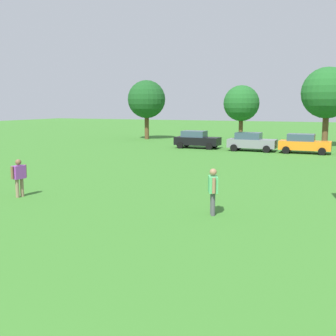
{
  "coord_description": "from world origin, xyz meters",
  "views": [
    {
      "loc": [
        5.86,
        -1.19,
        4.13
      ],
      "look_at": [
        1.11,
        9.91,
        2.32
      ],
      "focal_mm": 44.78,
      "sensor_mm": 36.0,
      "label": 1
    }
  ],
  "objects": [
    {
      "name": "adult_bystander",
      "position": [
        1.32,
        13.73,
        1.06
      ],
      "size": [
        0.52,
        0.79,
        1.78
      ],
      "rotation": [
        0.0,
        0.0,
        5.1
      ],
      "color": "#4C4C51",
      "rests_on": "ground"
    },
    {
      "name": "tree_far_right",
      "position": [
        3.82,
        43.66,
        5.33
      ],
      "size": [
        5.06,
        5.06,
        7.89
      ],
      "color": "brown",
      "rests_on": "ground"
    },
    {
      "name": "ground_plane",
      "position": [
        0.0,
        30.0,
        0.0
      ],
      "size": [
        160.0,
        160.0,
        0.0
      ],
      "primitive_type": "plane",
      "color": "#387528"
    },
    {
      "name": "tree_far_left",
      "position": [
        -16.92,
        45.4,
        4.84
      ],
      "size": [
        4.6,
        4.6,
        7.17
      ],
      "color": "brown",
      "rests_on": "ground"
    },
    {
      "name": "parked_car_orange_2",
      "position": [
        2.47,
        36.66,
        0.86
      ],
      "size": [
        4.3,
        2.02,
        1.68
      ],
      "color": "orange",
      "rests_on": "ground"
    },
    {
      "name": "bystander_near_trees",
      "position": [
        -7.67,
        13.3,
        1.03
      ],
      "size": [
        0.41,
        0.81,
        1.73
      ],
      "rotation": [
        0.0,
        0.0,
        4.53
      ],
      "color": "#8C7259",
      "rests_on": "ground"
    },
    {
      "name": "tree_center",
      "position": [
        -5.6,
        47.22,
        4.34
      ],
      "size": [
        4.13,
        4.13,
        6.44
      ],
      "color": "brown",
      "rests_on": "ground"
    },
    {
      "name": "parked_car_gray_1",
      "position": [
        -2.13,
        36.77,
        0.86
      ],
      "size": [
        4.3,
        2.02,
        1.68
      ],
      "color": "slate",
      "rests_on": "ground"
    },
    {
      "name": "parked_car_black_0",
      "position": [
        -7.53,
        37.2,
        0.86
      ],
      "size": [
        4.3,
        2.02,
        1.68
      ],
      "color": "black",
      "rests_on": "ground"
    }
  ]
}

